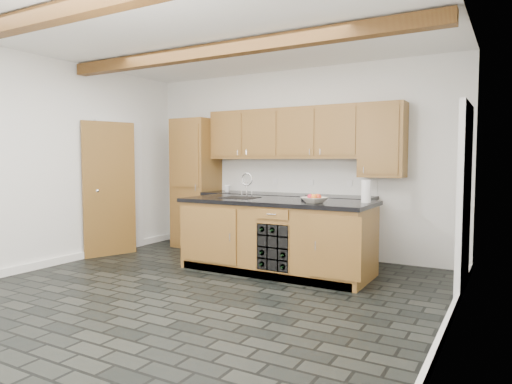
% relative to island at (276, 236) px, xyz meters
% --- Properties ---
extents(ground, '(5.00, 5.00, 0.00)m').
position_rel_island_xyz_m(ground, '(-0.31, -1.28, -0.46)').
color(ground, black).
rests_on(ground, ground).
extents(room_shell, '(5.01, 5.00, 5.00)m').
position_rel_island_xyz_m(room_shell, '(-0.39, -0.75, 1.06)').
color(room_shell, white).
rests_on(room_shell, ground).
extents(back_cabinetry, '(3.65, 0.62, 2.20)m').
position_rel_island_xyz_m(back_cabinetry, '(-0.68, 0.95, 0.51)').
color(back_cabinetry, '#93612F').
rests_on(back_cabinetry, ground).
extents(island, '(2.48, 0.96, 0.93)m').
position_rel_island_xyz_m(island, '(0.00, 0.00, 0.00)').
color(island, '#93612F').
rests_on(island, ground).
extents(faucet, '(0.45, 0.40, 0.34)m').
position_rel_island_xyz_m(faucet, '(-0.56, 0.05, 0.50)').
color(faucet, black).
rests_on(faucet, island).
extents(kitchen_scale, '(0.22, 0.15, 0.06)m').
position_rel_island_xyz_m(kitchen_scale, '(0.41, 0.13, 0.49)').
color(kitchen_scale, black).
rests_on(kitchen_scale, island).
extents(fruit_bowl, '(0.37, 0.37, 0.07)m').
position_rel_island_xyz_m(fruit_bowl, '(0.60, -0.19, 0.50)').
color(fruit_bowl, beige).
rests_on(fruit_bowl, island).
extents(fruit_cluster, '(0.16, 0.17, 0.07)m').
position_rel_island_xyz_m(fruit_cluster, '(0.60, -0.19, 0.54)').
color(fruit_cluster, red).
rests_on(fruit_cluster, fruit_bowl).
extents(paper_towel, '(0.11, 0.11, 0.27)m').
position_rel_island_xyz_m(paper_towel, '(1.11, 0.14, 0.60)').
color(paper_towel, white).
rests_on(paper_towel, island).
extents(mug, '(0.12, 0.12, 0.10)m').
position_rel_island_xyz_m(mug, '(-1.34, 0.90, 0.52)').
color(mug, white).
rests_on(mug, back_cabinetry).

